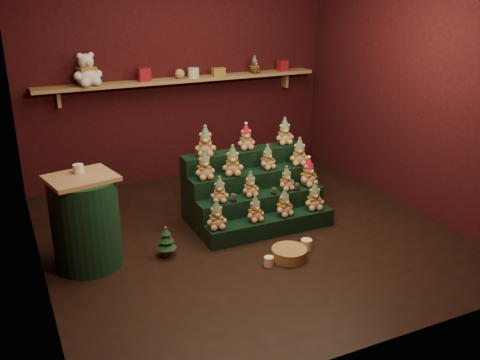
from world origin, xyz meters
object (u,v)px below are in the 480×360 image
mini_christmas_tree (166,241)px  riser_tier_front (271,226)px  snow_globe_c (297,186)px  white_bear (86,65)px  mug_left (269,261)px  snow_globe_a (234,197)px  wicker_basket (289,254)px  snow_globe_b (274,191)px  side_table (86,222)px  mug_right (306,245)px  brown_bear (254,65)px

mini_christmas_tree → riser_tier_front: bearing=0.1°
snow_globe_c → white_bear: (-1.77, 1.77, 1.15)m
mini_christmas_tree → mug_left: bearing=-36.3°
snow_globe_a → wicker_basket: snow_globe_a is taller
snow_globe_b → side_table: bearing=-179.6°
snow_globe_b → mug_right: bearing=-87.3°
white_bear → side_table: bearing=-115.8°
brown_bear → snow_globe_c: bearing=-118.8°
snow_globe_c → white_bear: size_ratio=0.19×
snow_globe_c → white_bear: 2.76m
snow_globe_c → mug_right: (-0.24, -0.62, -0.35)m
riser_tier_front → brown_bear: size_ratio=6.42×
riser_tier_front → snow_globe_c: (0.39, 0.16, 0.31)m
mini_christmas_tree → brown_bear: (1.88, 1.93, 1.27)m
white_bear → snow_globe_a: bearing=-72.1°
snow_globe_c → white_bear: bearing=135.0°
side_table → mug_right: 2.08m
brown_bear → riser_tier_front: bearing=-128.5°
white_bear → brown_bear: white_bear is taller
riser_tier_front → wicker_basket: riser_tier_front is taller
mug_left → mug_right: bearing=14.5°
snow_globe_a → white_bear: size_ratio=0.19×
snow_globe_c → mug_left: size_ratio=0.98×
side_table → white_bear: bearing=64.3°
wicker_basket → brown_bear: bearing=70.8°
side_table → mug_left: size_ratio=9.75×
riser_tier_front → white_bear: bearing=125.5°
snow_globe_c → mug_left: 1.09m
side_table → brown_bear: 3.29m
mug_left → brown_bear: 3.07m
snow_globe_b → snow_globe_c: size_ratio=0.95×
wicker_basket → brown_bear: 2.96m
snow_globe_a → snow_globe_b: bearing=0.0°
side_table → mug_right: side_table is taller
riser_tier_front → wicker_basket: bearing=-100.0°
riser_tier_front → brown_bear: (0.76, 1.93, 1.34)m
riser_tier_front → brown_bear: brown_bear is taller
snow_globe_a → wicker_basket: (0.25, -0.70, -0.35)m
mini_christmas_tree → mug_left: size_ratio=3.62×
snow_globe_a → snow_globe_c: (0.74, -0.00, -0.00)m
wicker_basket → brown_bear: (0.86, 2.47, 1.38)m
mini_christmas_tree → white_bear: white_bear is taller
snow_globe_b → mini_christmas_tree: 1.27m
mini_christmas_tree → snow_globe_a: bearing=11.9°
mug_left → mini_christmas_tree: bearing=143.7°
snow_globe_b → mug_right: (0.03, -0.62, -0.35)m
side_table → brown_bear: brown_bear is taller
snow_globe_a → brown_bear: bearing=57.9°
snow_globe_b → mug_left: size_ratio=0.94×
riser_tier_front → snow_globe_a: 0.50m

